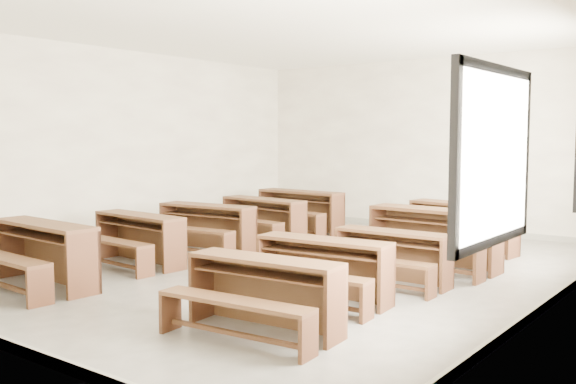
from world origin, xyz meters
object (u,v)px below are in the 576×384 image
Objects in this scene: desk_set_5 at (262,289)px; desk_set_6 at (321,265)px; desk_set_4 at (299,208)px; desk_set_9 at (461,224)px; desk_set_8 at (432,234)px; desk_set_1 at (137,236)px; desk_set_7 at (391,253)px; desk_set_2 at (205,224)px; desk_set_3 at (261,216)px; desk_set_0 at (40,250)px.

desk_set_6 is at bearing 93.29° from desk_set_5.
desk_set_4 reaches higher than desk_set_9.
desk_set_4 is at bearing 157.14° from desk_set_8.
desk_set_4 is at bearing -175.85° from desk_set_9.
desk_set_9 reaches higher than desk_set_1.
desk_set_6 is 1.09× the size of desk_set_7.
desk_set_8 reaches higher than desk_set_6.
desk_set_8 reaches higher than desk_set_1.
desk_set_2 reaches higher than desk_set_5.
desk_set_5 is (3.19, -3.87, -0.03)m from desk_set_3.
desk_set_5 is at bearing -81.80° from desk_set_9.
desk_set_0 is 0.98× the size of desk_set_9.
desk_set_8 reaches higher than desk_set_4.
desk_set_7 is (3.32, 1.08, -0.03)m from desk_set_1.
desk_set_7 is at bearing -79.71° from desk_set_9.
desk_set_1 is 3.76m from desk_set_4.
desk_set_9 is at bearing 98.26° from desk_set_8.
desk_set_4 reaches higher than desk_set_1.
desk_set_1 is at bearing 173.34° from desk_set_6.
desk_set_1 is 2.57m from desk_set_3.
desk_set_6 is at bearing 1.81° from desk_set_1.
desk_set_4 is (-0.02, 2.45, 0.03)m from desk_set_2.
desk_set_8 is (3.18, 3.77, 0.02)m from desk_set_0.
desk_set_0 is 1.00× the size of desk_set_4.
desk_set_9 reaches higher than desk_set_3.
desk_set_3 is 1.16× the size of desk_set_7.
desk_set_4 is at bearing 94.32° from desk_set_0.
desk_set_0 reaches higher than desk_set_2.
desk_set_9 is (-0.16, 1.38, -0.03)m from desk_set_8.
desk_set_3 reaches higher than desk_set_5.
desk_set_4 is (-0.13, 5.28, 0.00)m from desk_set_0.
desk_set_7 is at bearing 84.49° from desk_set_5.
desk_set_1 reaches higher than desk_set_6.
desk_set_0 is 1.53m from desk_set_1.
desk_set_2 is 1.07× the size of desk_set_5.
desk_set_0 is 5.97m from desk_set_9.
desk_set_3 is at bearing -154.23° from desk_set_9.
desk_set_2 is (-0.12, 2.84, -0.02)m from desk_set_0.
desk_set_7 is (3.32, -2.69, -0.07)m from desk_set_4.
desk_set_2 reaches higher than desk_set_1.
desk_set_2 is at bearing 175.12° from desk_set_7.
desk_set_4 is at bearing 99.47° from desk_set_3.
desk_set_0 is at bearing -141.59° from desk_set_7.
desk_set_8 is at bearing 37.72° from desk_set_1.
desk_set_2 is 3.90m from desk_set_9.
desk_set_0 is at bearing -93.49° from desk_set_2.
desk_set_3 is 0.95× the size of desk_set_9.
desk_set_0 is 1.21× the size of desk_set_7.
desk_set_7 is (3.19, 2.60, -0.07)m from desk_set_0.
desk_set_3 is at bearing 91.41° from desk_set_1.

